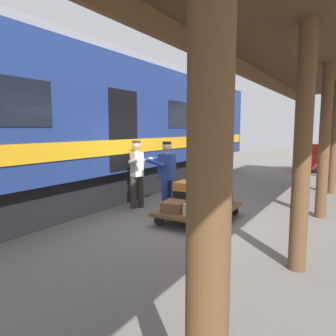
# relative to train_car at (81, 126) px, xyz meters

# --- Properties ---
(ground_plane) EXTENTS (60.00, 60.00, 0.00)m
(ground_plane) POSITION_rel_train_car_xyz_m (-3.45, -0.00, -2.06)
(ground_plane) COLOR slate
(platform_canopy) EXTENTS (3.20, 16.45, 3.56)m
(platform_canopy) POSITION_rel_train_car_xyz_m (-5.82, -0.00, 1.20)
(platform_canopy) COLOR brown
(platform_canopy) RESTS_ON ground_plane
(train_car) EXTENTS (3.02, 17.98, 4.00)m
(train_car) POSITION_rel_train_car_xyz_m (0.00, 0.00, 0.00)
(train_car) COLOR navy
(train_car) RESTS_ON ground_plane
(luggage_cart) EXTENTS (1.33, 1.92, 0.29)m
(luggage_cart) POSITION_rel_train_car_xyz_m (-3.63, 0.10, -1.81)
(luggage_cart) COLOR brown
(luggage_cart) RESTS_ON ground_plane
(suitcase_slate_roller) EXTENTS (0.39, 0.55, 0.26)m
(suitcase_slate_roller) POSITION_rel_train_car_xyz_m (-3.33, -0.43, -1.64)
(suitcase_slate_roller) COLOR #4C515B
(suitcase_slate_roller) RESTS_ON luggage_cart
(suitcase_cream_canvas) EXTENTS (0.54, 0.62, 0.25)m
(suitcase_cream_canvas) POSITION_rel_train_car_xyz_m (-3.92, 0.62, -1.65)
(suitcase_cream_canvas) COLOR beige
(suitcase_cream_canvas) RESTS_ON luggage_cart
(suitcase_maroon_trunk) EXTENTS (0.48, 0.66, 0.24)m
(suitcase_maroon_trunk) POSITION_rel_train_car_xyz_m (-3.92, 0.10, -1.65)
(suitcase_maroon_trunk) COLOR maroon
(suitcase_maroon_trunk) RESTS_ON luggage_cart
(suitcase_burgundy_valise) EXTENTS (0.41, 0.59, 0.25)m
(suitcase_burgundy_valise) POSITION_rel_train_car_xyz_m (-3.92, -0.43, -1.64)
(suitcase_burgundy_valise) COLOR maroon
(suitcase_burgundy_valise) RESTS_ON luggage_cart
(suitcase_navy_fabric) EXTENTS (0.53, 0.63, 0.20)m
(suitcase_navy_fabric) POSITION_rel_train_car_xyz_m (-3.33, 0.10, -1.67)
(suitcase_navy_fabric) COLOR navy
(suitcase_navy_fabric) RESTS_ON luggage_cart
(suitcase_brown_leather) EXTENTS (0.51, 0.59, 0.21)m
(suitcase_brown_leather) POSITION_rel_train_car_xyz_m (-3.33, 0.62, -1.67)
(suitcase_brown_leather) COLOR brown
(suitcase_brown_leather) RESTS_ON luggage_cart
(suitcase_black_hardshell) EXTENTS (0.39, 0.52, 0.17)m
(suitcase_black_hardshell) POSITION_rel_train_car_xyz_m (-3.31, 0.13, -1.49)
(suitcase_black_hardshell) COLOR black
(suitcase_black_hardshell) RESTS_ON suitcase_navy_fabric
(suitcase_orange_carryall) EXTENTS (0.39, 0.51, 0.18)m
(suitcase_orange_carryall) POSITION_rel_train_car_xyz_m (-3.31, 0.12, -1.31)
(suitcase_orange_carryall) COLOR #CC6B23
(suitcase_orange_carryall) RESTS_ON suitcase_black_hardshell
(porter_in_overalls) EXTENTS (0.68, 0.45, 1.70)m
(porter_in_overalls) POSITION_rel_train_car_xyz_m (-2.73, -0.01, -1.14)
(porter_in_overalls) COLOR navy
(porter_in_overalls) RESTS_ON ground_plane
(porter_by_door) EXTENTS (0.74, 0.62, 1.70)m
(porter_by_door) POSITION_rel_train_car_xyz_m (-1.82, -0.09, -1.14)
(porter_by_door) COLOR #332D28
(porter_by_door) RESTS_ON ground_plane
(baggage_tug) EXTENTS (1.45, 1.90, 1.30)m
(baggage_tug) POSITION_rel_train_car_xyz_m (-4.49, -9.90, -1.43)
(baggage_tug) COLOR #B21E19
(baggage_tug) RESTS_ON ground_plane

